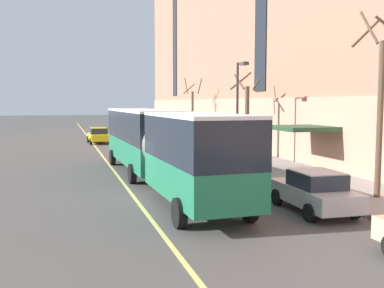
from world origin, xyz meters
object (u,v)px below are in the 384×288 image
Objects in this scene: parked_car_darkgray_2 at (141,130)px; parked_car_green_5 at (157,136)px; parked_car_darkgray_1 at (236,163)px; fire_hydrant at (254,164)px; city_bus at (159,142)px; parked_car_silver_6 at (314,191)px; taxi_cab at (98,135)px; street_lamp at (239,101)px; street_tree_far_downtown at (192,111)px; parked_car_red_3 at (191,148)px; street_tree_far_uptown at (247,115)px; street_tree_mid_block at (380,104)px.

parked_car_darkgray_2 is 9.10m from parked_car_green_5.
fire_hydrant is (1.65, 1.21, -0.29)m from parked_car_darkgray_1.
parked_car_silver_6 is (4.38, -7.22, -1.34)m from city_bus.
taxi_cab is (-5.51, 2.16, 0.00)m from parked_car_green_5.
street_lamp is 8.98× the size of fire_hydrant.
parked_car_silver_6 is at bearing -79.95° from taxi_cab.
street_tree_far_downtown is 8.86× the size of fire_hydrant.
street_lamp reaches higher than parked_car_red_3.
street_lamp reaches higher than fire_hydrant.
parked_car_green_5 is at bearing 96.50° from street_lamp.
city_bus is 10.98m from street_tree_far_uptown.
street_tree_far_downtown is (3.59, -9.53, 2.43)m from parked_car_darkgray_2.
parked_car_red_3 is 7.53m from fire_hydrant.
street_lamp reaches higher than parked_car_silver_6.
parked_car_silver_6 is 0.96× the size of taxi_cab.
parked_car_red_3 is (0.04, -21.25, 0.00)m from parked_car_darkgray_2.
taxi_cab is 0.69× the size of street_lamp.
city_bus is 22.73m from street_tree_far_downtown.
parked_car_red_3 is at bearing 103.83° from fire_hydrant.
parked_car_green_5 is at bearing 90.00° from parked_car_silver_6.
street_lamp is (1.90, -16.71, 3.36)m from parked_car_green_5.
street_tree_far_downtown is (3.55, 11.72, 2.43)m from parked_car_red_3.
street_tree_far_uptown is at bearing 76.50° from parked_car_silver_6.
parked_car_darkgray_2 is 0.68× the size of street_lamp.
street_lamp reaches higher than parked_car_darkgray_1.
street_tree_far_uptown is 6.18m from fire_hydrant.
parked_car_darkgray_2 is 38.02m from parked_car_silver_6.
street_lamp is (-1.63, 11.25, 0.12)m from street_tree_mid_block.
parked_car_green_5 is (-0.00, 12.15, -0.00)m from parked_car_red_3.
parked_car_darkgray_1 reaches higher than fire_hydrant.
street_tree_far_uptown is at bearing 71.83° from fire_hydrant.
parked_car_darkgray_1 is 7.71m from street_tree_far_uptown.
city_bus is 31.13m from parked_car_darkgray_2.
street_tree_mid_block is at bearing -90.05° from street_tree_far_uptown.
parked_car_darkgray_2 reaches higher than fire_hydrant.
parked_car_green_5 is at bearing 97.20° from street_tree_mid_block.
street_tree_far_downtown reaches higher than street_tree_far_uptown.
parked_car_darkgray_2 and parked_car_green_5 have the same top height.
fire_hydrant is (-0.10, -2.75, -3.65)m from street_lamp.
street_lamp is (-1.65, -16.28, 0.94)m from street_tree_far_downtown.
parked_car_red_3 and taxi_cab have the same top height.
parked_car_silver_6 is 5.98× the size of fire_hydrant.
parked_car_green_5 is 28.92m from parked_car_silver_6.
parked_car_darkgray_2 is at bearing 98.74° from street_tree_far_uptown.
parked_car_darkgray_1 is 8.52m from parked_car_red_3.
city_bus reaches higher than taxi_cab.
parked_car_red_3 is 5.97m from street_lamp.
city_bus is at bearing 121.24° from parked_car_silver_6.
street_tree_mid_block is 10.67× the size of fire_hydrant.
street_tree_mid_block is 11.36m from street_lamp.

